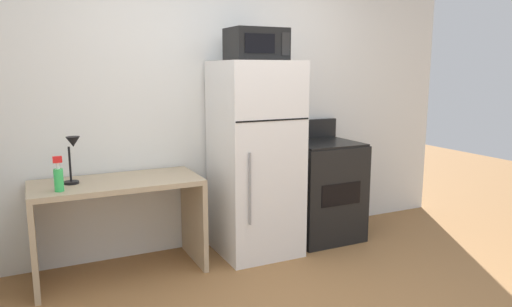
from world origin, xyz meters
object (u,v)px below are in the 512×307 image
desk_lamp (72,152)px  spray_bottle (59,177)px  desk (118,208)px  refrigerator (255,159)px  oven_range (322,190)px  microwave (256,44)px

desk_lamp → spray_bottle: 0.26m
desk → refrigerator: 1.20m
desk → desk_lamp: desk_lamp is taller
spray_bottle → oven_range: (2.28, 0.16, -0.38)m
desk → microwave: (1.16, -0.05, 1.25)m
desk → spray_bottle: spray_bottle is taller
oven_range → desk: bearing=180.0°
desk → desk_lamp: (-0.30, 0.03, 0.46)m
desk_lamp → spray_bottle: desk_lamp is taller
desk → spray_bottle: 0.54m
spray_bottle → refrigerator: bearing=4.7°
desk → spray_bottle: size_ratio=5.04×
microwave → oven_range: size_ratio=0.42×
desk → spray_bottle: (-0.41, -0.16, 0.32)m
microwave → oven_range: (0.71, 0.05, -1.32)m
desk_lamp → spray_bottle: bearing=-121.6°
desk_lamp → spray_bottle: (-0.11, -0.19, -0.14)m
spray_bottle → oven_range: bearing=4.0°
spray_bottle → microwave: microwave is taller
desk → refrigerator: size_ratio=0.76×
refrigerator → oven_range: refrigerator is taller
desk_lamp → oven_range: bearing=-0.7°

